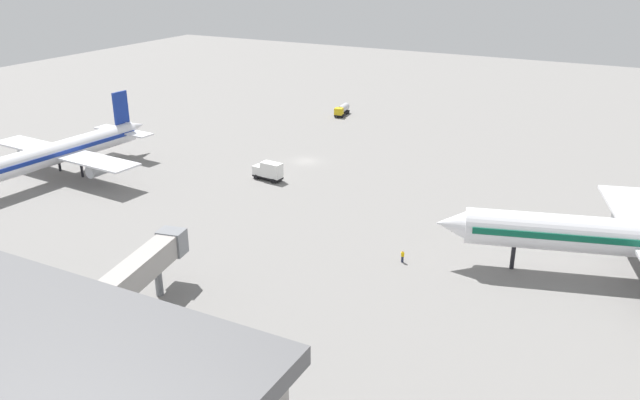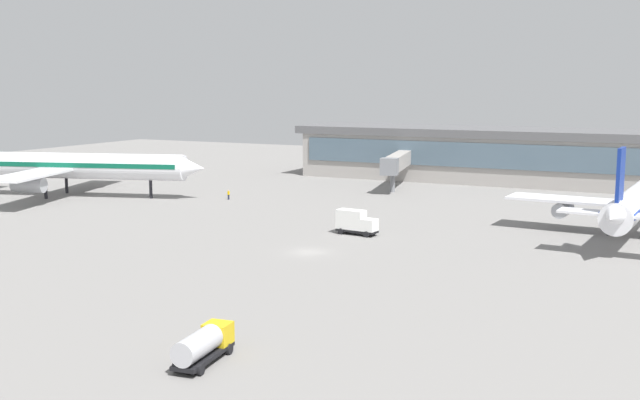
# 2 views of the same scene
# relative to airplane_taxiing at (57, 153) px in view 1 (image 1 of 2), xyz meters

# --- Properties ---
(ground) EXTENTS (288.00, 288.00, 0.00)m
(ground) POSITION_rel_airplane_taxiing_xyz_m (34.36, 28.97, -4.65)
(ground) COLOR gray
(airplane_taxiing) EXTENTS (33.81, 42.08, 12.80)m
(airplane_taxiing) POSITION_rel_airplane_taxiing_xyz_m (0.00, 0.00, 0.00)
(airplane_taxiing) COLOR white
(airplane_taxiing) RESTS_ON ground
(fuel_truck) EXTENTS (2.77, 6.47, 2.50)m
(fuel_truck) POSITION_rel_airplane_taxiing_xyz_m (24.47, 65.10, -3.27)
(fuel_truck) COLOR black
(fuel_truck) RESTS_ON ground
(catering_truck) EXTENTS (5.77, 2.68, 3.30)m
(catering_truck) POSITION_rel_airplane_taxiing_xyz_m (33.77, 16.43, -2.96)
(catering_truck) COLOR black
(catering_truck) RESTS_ON ground
(ground_crew_worker) EXTENTS (0.53, 0.51, 1.67)m
(ground_crew_worker) POSITION_rel_airplane_taxiing_xyz_m (66.40, -2.69, -3.80)
(ground_crew_worker) COLOR #1E2338
(ground_crew_worker) RESTS_ON ground
(jet_bridge) EXTENTS (7.00, 21.23, 6.74)m
(jet_bridge) POSITION_rel_airplane_taxiing_xyz_m (44.98, -29.09, 0.49)
(jet_bridge) COLOR #9E9993
(jet_bridge) RESTS_ON ground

